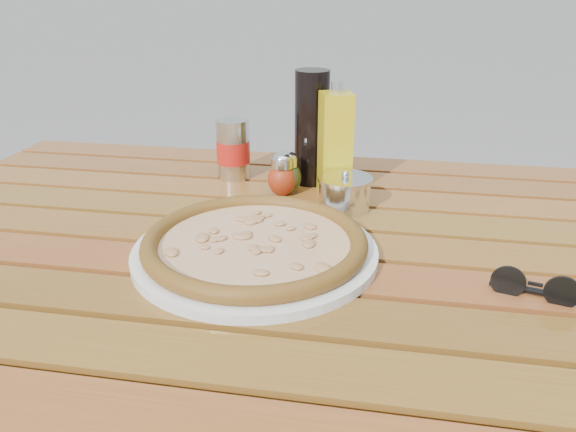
% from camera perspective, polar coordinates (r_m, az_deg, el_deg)
% --- Properties ---
extents(table, '(1.40, 0.90, 0.75)m').
position_cam_1_polar(table, '(0.92, -0.22, -6.56)').
color(table, '#381A0C').
rests_on(table, ground).
extents(plate, '(0.38, 0.38, 0.01)m').
position_cam_1_polar(plate, '(0.83, -3.35, -3.64)').
color(plate, silver).
rests_on(plate, table).
extents(pizza, '(0.41, 0.41, 0.03)m').
position_cam_1_polar(pizza, '(0.82, -3.38, -2.66)').
color(pizza, beige).
rests_on(pizza, plate).
extents(pepper_shaker, '(0.07, 0.07, 0.08)m').
position_cam_1_polar(pepper_shaker, '(1.05, -0.60, 4.15)').
color(pepper_shaker, '#A53012').
rests_on(pepper_shaker, table).
extents(oregano_shaker, '(0.07, 0.07, 0.08)m').
position_cam_1_polar(oregano_shaker, '(1.06, -0.10, 4.33)').
color(oregano_shaker, '#343C18').
rests_on(oregano_shaker, table).
extents(dark_bottle, '(0.08, 0.08, 0.22)m').
position_cam_1_polar(dark_bottle, '(1.09, 2.42, 8.92)').
color(dark_bottle, black).
rests_on(dark_bottle, table).
extents(soda_can, '(0.09, 0.09, 0.12)m').
position_cam_1_polar(soda_can, '(1.14, -5.59, 6.72)').
color(soda_can, silver).
rests_on(soda_can, table).
extents(olive_oil_cruet, '(0.07, 0.07, 0.21)m').
position_cam_1_polar(olive_oil_cruet, '(1.04, 4.81, 7.32)').
color(olive_oil_cruet, gold).
rests_on(olive_oil_cruet, table).
extents(parmesan_tin, '(0.10, 0.10, 0.07)m').
position_cam_1_polar(parmesan_tin, '(0.99, 5.77, 2.39)').
color(parmesan_tin, silver).
rests_on(parmesan_tin, table).
extents(sunglasses, '(0.11, 0.04, 0.04)m').
position_cam_1_polar(sunglasses, '(0.79, 23.77, -6.67)').
color(sunglasses, black).
rests_on(sunglasses, table).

